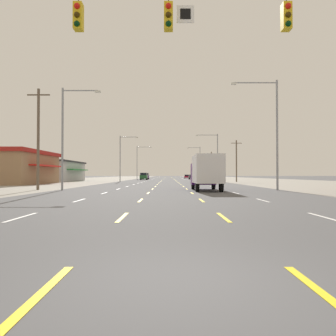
% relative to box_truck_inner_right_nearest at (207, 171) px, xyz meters
% --- Properties ---
extents(ground_plane, '(572.00, 572.00, 0.00)m').
position_rel_box_truck_inner_right_nearest_xyz_m(ground_plane, '(-3.38, 39.82, -1.84)').
color(ground_plane, '#4C4C4F').
extents(lot_apron_left, '(28.00, 440.00, 0.01)m').
position_rel_box_truck_inner_right_nearest_xyz_m(lot_apron_left, '(-28.13, 39.82, -1.83)').
color(lot_apron_left, gray).
rests_on(lot_apron_left, ground).
extents(lot_apron_right, '(28.00, 440.00, 0.01)m').
position_rel_box_truck_inner_right_nearest_xyz_m(lot_apron_right, '(21.37, 39.82, -1.83)').
color(lot_apron_right, gray).
rests_on(lot_apron_right, ground).
extents(lane_markings, '(10.64, 227.60, 0.01)m').
position_rel_box_truck_inner_right_nearest_xyz_m(lane_markings, '(-3.38, 78.32, -1.83)').
color(lane_markings, white).
rests_on(lane_markings, ground).
extents(signal_span_wire, '(27.69, 0.52, 8.62)m').
position_rel_box_truck_inner_right_nearest_xyz_m(signal_span_wire, '(-3.31, -19.44, 3.32)').
color(signal_span_wire, brown).
rests_on(signal_span_wire, ground).
extents(box_truck_inner_right_nearest, '(2.40, 7.20, 3.23)m').
position_rel_box_truck_inner_right_nearest_xyz_m(box_truck_inner_right_nearest, '(0.00, 0.00, 0.00)').
color(box_truck_inner_right_nearest, '#4C196B').
rests_on(box_truck_inner_right_nearest, ground).
extents(suv_far_left_near, '(1.98, 4.90, 1.98)m').
position_rel_box_truck_inner_right_nearest_xyz_m(suv_far_left_near, '(-10.39, 63.23, -0.81)').
color(suv_far_left_near, '#235B2D').
rests_on(suv_far_left_near, ground).
extents(sedan_far_right_mid, '(1.80, 4.50, 1.46)m').
position_rel_box_truck_inner_right_nearest_xyz_m(sedan_far_right_mid, '(3.85, 72.55, -1.08)').
color(sedan_far_right_mid, black).
rests_on(sedan_far_right_mid, ground).
extents(suv_far_left_midfar, '(1.98, 4.90, 1.98)m').
position_rel_box_truck_inner_right_nearest_xyz_m(suv_far_left_midfar, '(-10.62, 74.37, -0.81)').
color(suv_far_left_midfar, '#4C196B').
rests_on(suv_far_left_midfar, ground).
extents(sedan_far_right_far, '(1.80, 4.50, 1.46)m').
position_rel_box_truck_inner_right_nearest_xyz_m(sedan_far_right_far, '(3.58, 95.84, -1.08)').
color(sedan_far_right_far, maroon).
rests_on(sedan_far_right_far, ground).
extents(storefront_left_row_1, '(10.98, 16.09, 5.22)m').
position_rel_box_truck_inner_right_nearest_xyz_m(storefront_left_row_1, '(-27.84, 21.49, 0.81)').
color(storefront_left_row_1, '#8C6B4C').
rests_on(storefront_left_row_1, ground).
extents(storefront_left_row_2, '(10.10, 18.31, 4.50)m').
position_rel_box_truck_inner_right_nearest_xyz_m(storefront_left_row_2, '(-28.57, 43.73, 0.43)').
color(storefront_left_row_2, '#B2B2B7').
rests_on(storefront_left_row_2, ground).
extents(streetlight_left_row_0, '(3.68, 0.26, 9.70)m').
position_rel_box_truck_inner_right_nearest_xyz_m(streetlight_left_row_0, '(-13.18, 0.59, 3.73)').
color(streetlight_left_row_0, gray).
rests_on(streetlight_left_row_0, ground).
extents(streetlight_right_row_0, '(4.47, 0.26, 10.45)m').
position_rel_box_truck_inner_right_nearest_xyz_m(streetlight_right_row_0, '(6.33, 0.59, 4.21)').
color(streetlight_right_row_0, gray).
rests_on(streetlight_right_row_0, ground).
extents(streetlight_left_row_1, '(3.86, 0.26, 9.57)m').
position_rel_box_truck_inner_right_nearest_xyz_m(streetlight_left_row_1, '(-13.15, 38.37, 3.69)').
color(streetlight_left_row_1, gray).
rests_on(streetlight_left_row_1, ground).
extents(streetlight_right_row_1, '(4.67, 0.26, 9.98)m').
position_rel_box_truck_inner_right_nearest_xyz_m(streetlight_right_row_1, '(6.28, 38.37, 4.00)').
color(streetlight_right_row_1, gray).
rests_on(streetlight_right_row_1, ground).
extents(streetlight_left_row_2, '(4.75, 0.26, 10.62)m').
position_rel_box_truck_inner_right_nearest_xyz_m(streetlight_left_row_2, '(-13.05, 76.15, 4.33)').
color(streetlight_left_row_2, gray).
rests_on(streetlight_left_row_2, ground).
extents(streetlight_right_row_2, '(4.25, 0.26, 10.43)m').
position_rel_box_truck_inner_right_nearest_xyz_m(streetlight_right_row_2, '(6.37, 76.15, 4.18)').
color(streetlight_right_row_2, gray).
rests_on(streetlight_right_row_2, ground).
extents(utility_pole_left_row_0, '(2.20, 0.26, 9.85)m').
position_rel_box_truck_inner_right_nearest_xyz_m(utility_pole_left_row_0, '(-16.17, 1.51, 3.29)').
color(utility_pole_left_row_0, brown).
rests_on(utility_pole_left_row_0, ground).
extents(utility_pole_right_row_1, '(2.20, 0.26, 8.53)m').
position_rel_box_truck_inner_right_nearest_xyz_m(utility_pole_right_row_1, '(10.48, 37.31, 2.62)').
color(utility_pole_right_row_1, brown).
rests_on(utility_pole_right_row_1, ground).
extents(utility_pole_right_row_2, '(2.20, 0.26, 8.67)m').
position_rel_box_truck_inner_right_nearest_xyz_m(utility_pole_right_row_2, '(10.12, 73.78, 2.69)').
color(utility_pole_right_row_2, brown).
rests_on(utility_pole_right_row_2, ground).
extents(utility_pole_right_row_3, '(2.20, 0.26, 9.47)m').
position_rel_box_truck_inner_right_nearest_xyz_m(utility_pole_right_row_3, '(11.80, 99.86, 3.09)').
color(utility_pole_right_row_3, brown).
rests_on(utility_pole_right_row_3, ground).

